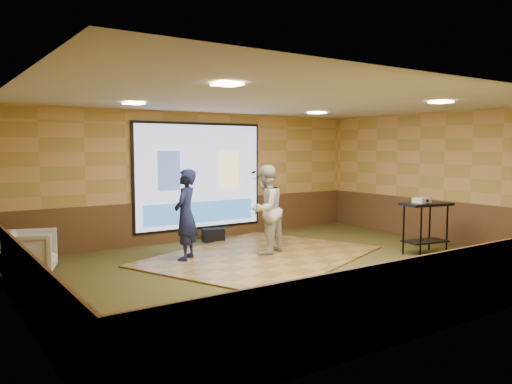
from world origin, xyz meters
TOP-DOWN VIEW (x-y plane):
  - ground at (0.00, 0.00)m, footprint 9.00×9.00m
  - room_shell at (0.00, 0.00)m, footprint 9.04×7.04m
  - wainscot_back at (0.00, 3.48)m, footprint 9.00×0.04m
  - wainscot_front at (0.00, -3.48)m, footprint 9.00×0.04m
  - wainscot_left at (-4.48, 0.00)m, footprint 0.04×7.00m
  - wainscot_right at (4.48, 0.00)m, footprint 0.04×7.00m
  - projector_screen at (0.00, 3.44)m, footprint 3.32×0.06m
  - downlight_nw at (-2.20, 1.80)m, footprint 0.32×0.32m
  - downlight_ne at (2.20, 1.80)m, footprint 0.32×0.32m
  - downlight_sw at (-2.20, -1.50)m, footprint 0.32×0.32m
  - downlight_se at (2.20, -1.50)m, footprint 0.32×0.32m
  - dance_floor at (0.09, 1.01)m, footprint 5.32×4.74m
  - player_left at (-1.32, 1.52)m, footprint 0.74×0.74m
  - player_right at (0.26, 1.12)m, footprint 1.07×0.98m
  - av_table at (3.02, -0.65)m, footprint 1.00×0.53m
  - projector at (2.96, -0.59)m, footprint 0.31×0.26m
  - mic_stand at (1.64, 3.01)m, footprint 0.63×0.26m
  - banquet_chair at (-4.00, 2.09)m, footprint 1.06×1.05m
  - duffel_bag at (0.10, 2.98)m, footprint 0.55×0.44m

SIDE VIEW (x-z plane):
  - ground at x=0.00m, z-range 0.00..0.00m
  - dance_floor at x=0.09m, z-range 0.00..0.03m
  - duffel_bag at x=0.10m, z-range 0.00..0.30m
  - banquet_chair at x=-4.00m, z-range 0.00..0.76m
  - wainscot_back at x=0.00m, z-range 0.00..0.95m
  - wainscot_front at x=0.00m, z-range 0.00..0.95m
  - wainscot_left at x=-4.48m, z-range 0.00..0.95m
  - wainscot_right at x=4.48m, z-range 0.00..0.95m
  - mic_stand at x=1.64m, z-range -0.31..1.30m
  - av_table at x=3.02m, z-range 0.23..1.28m
  - player_left at x=-1.32m, z-range 0.03..1.77m
  - player_right at x=0.26m, z-range 0.03..1.82m
  - projector at x=2.96m, z-range 1.05..1.15m
  - projector_screen at x=0.00m, z-range 0.21..2.73m
  - room_shell at x=0.00m, z-range 0.58..3.60m
  - downlight_nw at x=-2.20m, z-range 2.96..2.98m
  - downlight_ne at x=2.20m, z-range 2.96..2.98m
  - downlight_sw at x=-2.20m, z-range 2.96..2.98m
  - downlight_se at x=2.20m, z-range 2.96..2.98m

